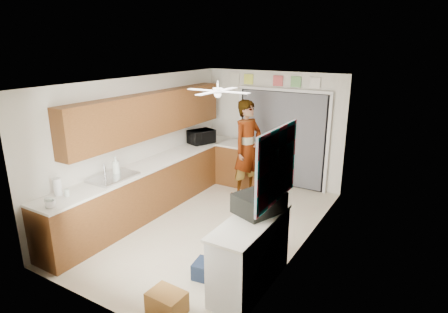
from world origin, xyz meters
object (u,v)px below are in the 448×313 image
at_px(soap_bottle, 116,166).
at_px(cup, 50,204).
at_px(cardboard_box, 167,302).
at_px(navy_crate, 208,270).
at_px(dog, 267,189).
at_px(man, 248,148).
at_px(microwave, 201,137).
at_px(suitcase, 259,202).
at_px(paper_towel_roll, 57,187).

xyz_separation_m(soap_bottle, cup, (0.20, -1.38, -0.12)).
distance_m(cardboard_box, navy_crate, 0.83).
xyz_separation_m(navy_crate, dog, (-0.44, 2.87, 0.11)).
height_order(cup, man, man).
bearing_deg(man, dog, -78.23).
relative_size(microwave, suitcase, 0.88).
distance_m(paper_towel_roll, man, 3.71).
xyz_separation_m(cardboard_box, dog, (-0.39, 3.70, 0.09)).
relative_size(paper_towel_roll, navy_crate, 0.68).
bearing_deg(cup, cardboard_box, 2.30).
distance_m(soap_bottle, cup, 1.40).
height_order(soap_bottle, man, man).
bearing_deg(navy_crate, soap_bottle, 167.33).
bearing_deg(dog, cardboard_box, -90.24).
relative_size(cup, navy_crate, 0.36).
bearing_deg(suitcase, navy_crate, -120.58).
height_order(cardboard_box, navy_crate, cardboard_box).
bearing_deg(cardboard_box, man, 103.06).
height_order(cardboard_box, man, man).
xyz_separation_m(soap_bottle, suitcase, (2.67, -0.05, -0.04)).
distance_m(soap_bottle, man, 2.71).
distance_m(soap_bottle, cardboard_box, 2.65).
distance_m(cup, suitcase, 2.81).
xyz_separation_m(cup, cardboard_box, (1.89, 0.08, -0.86)).
bearing_deg(microwave, cup, -158.27).
xyz_separation_m(cup, man, (1.03, 3.80, 0.01)).
height_order(microwave, cup, microwave).
relative_size(soap_bottle, man, 0.17).
height_order(suitcase, cardboard_box, suitcase).
distance_m(microwave, man, 1.18).
xyz_separation_m(cup, dog, (1.50, 3.77, -0.77)).
bearing_deg(paper_towel_roll, navy_crate, 13.99).
bearing_deg(soap_bottle, cup, -81.83).
relative_size(soap_bottle, cup, 2.49).
relative_size(cup, paper_towel_roll, 0.53).
distance_m(suitcase, navy_crate, 1.18).
bearing_deg(soap_bottle, man, 63.13).
relative_size(soap_bottle, paper_towel_roll, 1.33).
bearing_deg(microwave, man, -72.53).
distance_m(suitcase, dog, 2.76).
bearing_deg(cup, navy_crate, 24.97).
bearing_deg(dog, soap_bottle, -131.64).
relative_size(cup, cardboard_box, 0.32).
bearing_deg(paper_towel_roll, soap_bottle, 84.03).
xyz_separation_m(microwave, suitcase, (2.61, -2.51, -0.02)).
bearing_deg(paper_towel_roll, cup, -48.18).
bearing_deg(man, soap_bottle, 168.00).
xyz_separation_m(paper_towel_roll, man, (1.33, 3.46, -0.07)).
relative_size(microwave, navy_crate, 1.46).
xyz_separation_m(suitcase, man, (-1.44, 2.46, -0.07)).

